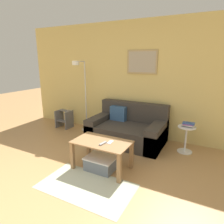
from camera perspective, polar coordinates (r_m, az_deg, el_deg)
ground_plane at (r=2.77m, az=-24.84°, el=-25.40°), size 16.00×16.00×0.00m
wall_back at (r=4.64m, az=4.77°, el=9.20°), size 5.60×0.09×2.55m
area_rug at (r=3.02m, az=-7.31°, el=-20.26°), size 1.33×0.76×0.01m
couch at (r=4.33m, az=4.48°, el=-4.97°), size 1.55×0.97×0.81m
coffee_table at (r=3.24m, az=-2.91°, el=-9.96°), size 0.91×0.53×0.47m
storage_bin at (r=3.33m, az=-3.17°, el=-14.33°), size 0.48×0.38×0.22m
floor_lamp at (r=4.77m, az=-8.64°, el=5.95°), size 0.26×0.54×1.70m
side_table at (r=4.06m, az=20.37°, el=-6.68°), size 0.33×0.33×0.51m
book_stack at (r=3.99m, az=20.95°, el=-3.38°), size 0.23×0.18×0.08m
remote_control at (r=3.10m, az=-2.62°, el=-8.97°), size 0.06×0.15×0.02m
cell_phone at (r=3.16m, az=-0.50°, el=-8.62°), size 0.07×0.14×0.01m
step_stool at (r=5.33m, az=-13.49°, el=-1.81°), size 0.37×0.32×0.45m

